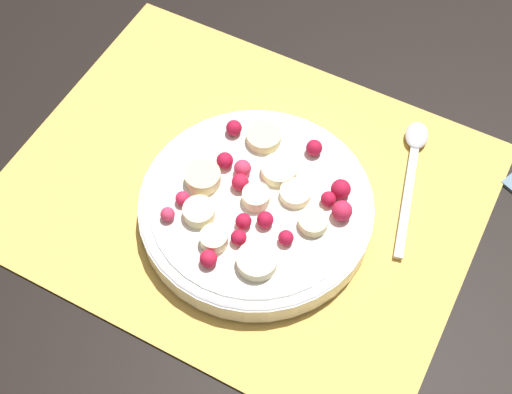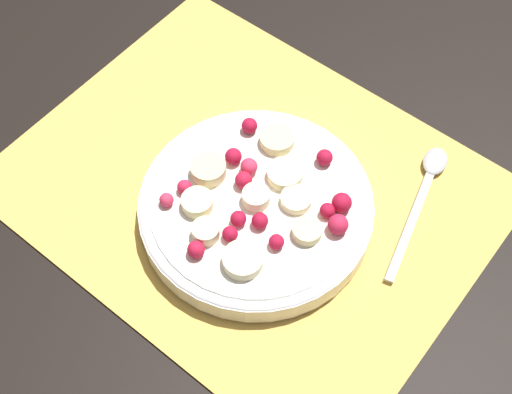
# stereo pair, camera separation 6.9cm
# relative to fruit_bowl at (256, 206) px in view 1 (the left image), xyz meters

# --- Properties ---
(ground_plane) EXTENTS (3.00, 3.00, 0.00)m
(ground_plane) POSITION_rel_fruit_bowl_xyz_m (-0.03, 0.02, -0.02)
(ground_plane) COLOR black
(placemat) EXTENTS (0.47, 0.37, 0.01)m
(placemat) POSITION_rel_fruit_bowl_xyz_m (-0.03, 0.02, -0.02)
(placemat) COLOR #E0B251
(placemat) RESTS_ON ground_plane
(fruit_bowl) EXTENTS (0.23, 0.23, 0.05)m
(fruit_bowl) POSITION_rel_fruit_bowl_xyz_m (0.00, 0.00, 0.00)
(fruit_bowl) COLOR white
(fruit_bowl) RESTS_ON placemat
(spoon) EXTENTS (0.06, 0.17, 0.01)m
(spoon) POSITION_rel_fruit_bowl_xyz_m (0.12, 0.13, -0.01)
(spoon) COLOR #B2B2B7
(spoon) RESTS_ON placemat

